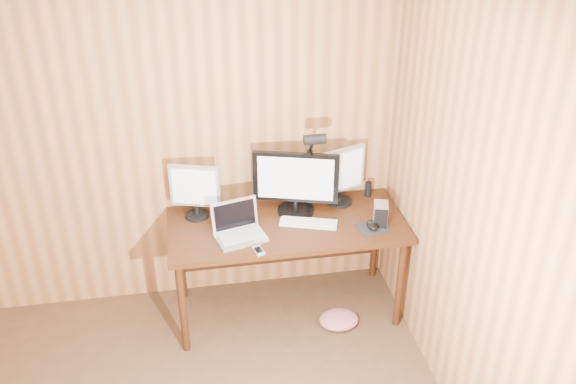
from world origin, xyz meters
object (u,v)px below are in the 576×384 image
object	(u,v)px
mouse	(372,225)
hard_drive	(381,214)
monitor_center	(296,182)
phone	(258,251)
laptop	(238,228)
monitor_left	(195,190)
desk_lamp	(312,158)
desk	(285,232)
keyboard	(308,223)
monitor_right	(341,175)
speaker	(368,189)

from	to	relation	value
mouse	hard_drive	bearing A→B (deg)	26.30
monitor_center	phone	size ratio (longest dim) A/B	4.88
laptop	hard_drive	world-z (taller)	laptop
monitor_left	phone	xyz separation A→B (m)	(0.36, -0.49, -0.20)
mouse	desk_lamp	world-z (taller)	desk_lamp
desk	hard_drive	size ratio (longest dim) A/B	10.20
keyboard	mouse	bearing A→B (deg)	1.13
monitor_left	mouse	world-z (taller)	monitor_left
phone	monitor_center	bearing A→B (deg)	40.59
mouse	keyboard	bearing A→B (deg)	153.67
monitor_left	monitor_right	xyz separation A→B (m)	(1.01, 0.02, 0.02)
keyboard	desk_lamp	world-z (taller)	desk_lamp
keyboard	mouse	distance (m)	0.43
monitor_center	monitor_right	size ratio (longest dim) A/B	1.35
speaker	monitor_left	bearing A→B (deg)	-176.54
mouse	desk_lamp	bearing A→B (deg)	128.48
speaker	phone	bearing A→B (deg)	-147.41
monitor_center	mouse	size ratio (longest dim) A/B	4.89
desk	speaker	size ratio (longest dim) A/B	14.29
monitor_right	mouse	bearing A→B (deg)	-89.93
desk	mouse	world-z (taller)	mouse
monitor_center	mouse	xyz separation A→B (m)	(0.47, -0.29, -0.21)
monitor_center	keyboard	size ratio (longest dim) A/B	1.41
phone	speaker	bearing A→B (deg)	19.74
monitor_right	laptop	world-z (taller)	monitor_right
phone	speaker	distance (m)	1.05
desk	mouse	xyz separation A→B (m)	(0.55, -0.23, 0.15)
monitor_right	phone	bearing A→B (deg)	-162.32
laptop	keyboard	world-z (taller)	laptop
mouse	laptop	bearing A→B (deg)	166.04
keyboard	speaker	size ratio (longest dim) A/B	3.61
phone	desk_lamp	distance (m)	0.74
speaker	monitor_right	bearing A→B (deg)	-165.23
monitor_left	keyboard	xyz separation A→B (m)	(0.74, -0.22, -0.20)
desk_lamp	desk	bearing A→B (deg)	-159.24
desk	speaker	world-z (taller)	speaker
monitor_center	monitor_left	world-z (taller)	monitor_center
monitor_right	monitor_center	bearing A→B (deg)	172.56
desk	laptop	xyz separation A→B (m)	(-0.34, -0.16, 0.18)
monitor_right	hard_drive	bearing A→B (deg)	-77.72
monitor_right	hard_drive	xyz separation A→B (m)	(0.20, -0.32, -0.15)
monitor_left	desk_lamp	xyz separation A→B (m)	(0.80, -0.03, 0.19)
hard_drive	desk_lamp	bearing A→B (deg)	163.36
desk	laptop	distance (m)	0.41
laptop	hard_drive	xyz separation A→B (m)	(0.96, -0.02, 0.02)
desk	phone	bearing A→B (deg)	-122.13
laptop	hard_drive	size ratio (longest dim) A/B	2.32
monitor_left	mouse	size ratio (longest dim) A/B	3.35
keyboard	desk_lamp	xyz separation A→B (m)	(0.06, 0.19, 0.39)
keyboard	speaker	distance (m)	0.59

